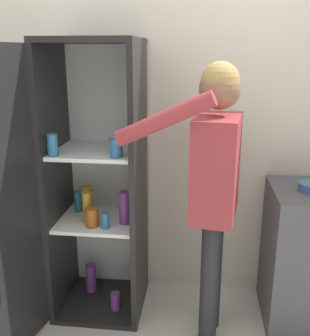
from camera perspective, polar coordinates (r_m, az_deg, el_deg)
name	(u,v)px	position (r m, az deg, el deg)	size (l,w,h in m)	color
wall_back	(159,123)	(2.82, 0.51, 6.51)	(7.00, 0.06, 2.55)	beige
refrigerator	(81,188)	(2.60, -10.69, -2.91)	(0.77, 1.15, 1.85)	black
person	(214,172)	(2.29, 8.62, -0.59)	(0.71, 0.57, 1.72)	#262628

